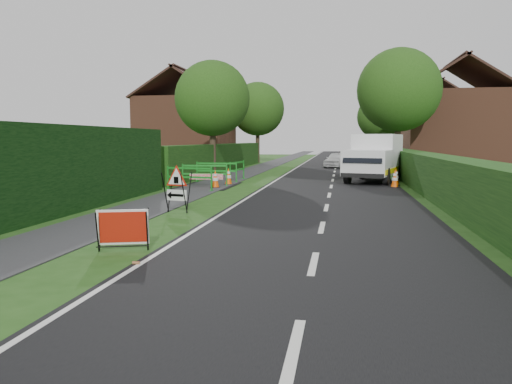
{
  "coord_description": "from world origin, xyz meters",
  "views": [
    {
      "loc": [
        2.93,
        -10.74,
        2.09
      ],
      "look_at": [
        0.71,
        2.18,
        0.71
      ],
      "focal_mm": 35.0,
      "sensor_mm": 36.0,
      "label": 1
    }
  ],
  "objects": [
    {
      "name": "red_rect_sign",
      "position": [
        -1.05,
        -2.15,
        0.45
      ],
      "size": [
        1.05,
        0.81,
        0.79
      ],
      "rotation": [
        0.0,
        0.0,
        0.31
      ],
      "color": "black",
      "rests_on": "ground"
    },
    {
      "name": "road_surface",
      "position": [
        2.5,
        35.0,
        0.0
      ],
      "size": [
        6.0,
        90.0,
        0.02
      ],
      "primitive_type": "cube",
      "color": "black",
      "rests_on": "ground"
    },
    {
      "name": "ped_barrier_0",
      "position": [
        -3.23,
        8.95,
        0.63
      ],
      "size": [
        2.09,
        0.7,
        1.0
      ],
      "rotation": [
        0.0,
        0.0,
        -0.17
      ],
      "color": "#167C1E",
      "rests_on": "ground"
    },
    {
      "name": "footpath",
      "position": [
        -3.0,
        35.0,
        0.01
      ],
      "size": [
        2.0,
        90.0,
        0.02
      ],
      "primitive_type": "cube",
      "color": "#2D2D30",
      "rests_on": "ground"
    },
    {
      "name": "redwhite_plank",
      "position": [
        -2.98,
        10.65,
        0.0
      ],
      "size": [
        1.5,
        0.2,
        0.25
      ],
      "primitive_type": "cube",
      "rotation": [
        0.0,
        0.0,
        0.1
      ],
      "color": "red",
      "rests_on": "ground"
    },
    {
      "name": "traffic_cone_1",
      "position": [
        5.41,
        12.92,
        0.39
      ],
      "size": [
        0.38,
        0.38,
        0.79
      ],
      "color": "black",
      "rests_on": "ground"
    },
    {
      "name": "tree_ne",
      "position": [
        6.4,
        22.0,
        5.17
      ],
      "size": [
        5.2,
        5.2,
        7.79
      ],
      "color": "#2D2116",
      "rests_on": "ground"
    },
    {
      "name": "traffic_cone_0",
      "position": [
        5.24,
        11.66,
        0.39
      ],
      "size": [
        0.38,
        0.38,
        0.79
      ],
      "color": "black",
      "rests_on": "ground"
    },
    {
      "name": "hatchback_car",
      "position": [
        2.57,
        27.21,
        0.58
      ],
      "size": [
        2.14,
        3.63,
        1.16
      ],
      "primitive_type": "imported",
      "rotation": [
        0.0,
        0.0,
        -0.24
      ],
      "color": "silver",
      "rests_on": "ground"
    },
    {
      "name": "litter_can",
      "position": [
        -0.42,
        -3.06,
        0.0
      ],
      "size": [
        0.12,
        0.07,
        0.07
      ],
      "primitive_type": "cylinder",
      "rotation": [
        0.0,
        1.57,
        0.0
      ],
      "color": "#BF7F4C",
      "rests_on": "ground"
    },
    {
      "name": "works_van",
      "position": [
        4.55,
        14.74,
        1.25
      ],
      "size": [
        3.24,
        5.49,
        2.36
      ],
      "rotation": [
        0.0,
        0.0,
        -0.26
      ],
      "color": "silver",
      "rests_on": "ground"
    },
    {
      "name": "house_east_b",
      "position": [
        12.0,
        42.0,
        2.9
      ],
      "size": [
        7.5,
        7.4,
        7.88
      ],
      "color": "brown",
      "rests_on": "ground"
    },
    {
      "name": "hedge_west_far",
      "position": [
        -5.0,
        22.0,
        0.0
      ],
      "size": [
        1.0,
        24.0,
        1.8
      ],
      "primitive_type": "cube",
      "color": "#14380F",
      "rests_on": "ground"
    },
    {
      "name": "house_east_a",
      "position": [
        11.0,
        28.0,
        2.9
      ],
      "size": [
        7.5,
        7.4,
        7.88
      ],
      "color": "brown",
      "rests_on": "ground"
    },
    {
      "name": "tree_nw",
      "position": [
        -4.6,
        18.0,
        4.48
      ],
      "size": [
        4.4,
        4.4,
        6.7
      ],
      "color": "#2D2116",
      "rests_on": "ground"
    },
    {
      "name": "tree_fe",
      "position": [
        6.4,
        38.0,
        4.22
      ],
      "size": [
        4.2,
        4.2,
        6.33
      ],
      "color": "#2D2116",
      "rests_on": "ground"
    },
    {
      "name": "ground",
      "position": [
        0.0,
        0.0,
        0.0
      ],
      "size": [
        120.0,
        120.0,
        0.0
      ],
      "primitive_type": "plane",
      "color": "#224B15",
      "rests_on": "ground"
    },
    {
      "name": "house_west",
      "position": [
        -10.0,
        30.0,
        2.9
      ],
      "size": [
        7.5,
        7.4,
        7.88
      ],
      "color": "brown",
      "rests_on": "ground"
    },
    {
      "name": "hedge_east",
      "position": [
        6.5,
        16.0,
        0.0
      ],
      "size": [
        1.2,
        50.0,
        1.5
      ],
      "primitive_type": "cube",
      "color": "#14380F",
      "rests_on": "ground"
    },
    {
      "name": "ped_barrier_2",
      "position": [
        -3.15,
        13.16,
        0.63
      ],
      "size": [
        2.06,
        0.35,
        1.0
      ],
      "rotation": [
        0.0,
        0.0,
        0.0
      ],
      "color": "#167C1E",
      "rests_on": "ground"
    },
    {
      "name": "traffic_cone_3",
      "position": [
        -2.46,
        10.23,
        0.39
      ],
      "size": [
        0.38,
        0.38,
        0.79
      ],
      "color": "black",
      "rests_on": "ground"
    },
    {
      "name": "ped_barrier_1",
      "position": [
        -3.15,
        10.99,
        0.63
      ],
      "size": [
        2.09,
        0.62,
        1.0
      ],
      "rotation": [
        0.0,
        0.0,
        0.14
      ],
      "color": "#167C1E",
      "rests_on": "ground"
    },
    {
      "name": "hedge_west_near",
      "position": [
        -5.0,
        0.0,
        0.0
      ],
      "size": [
        1.1,
        18.0,
        2.5
      ],
      "primitive_type": "cube",
      "color": "black",
      "rests_on": "ground"
    },
    {
      "name": "traffic_cone_2",
      "position": [
        5.21,
        15.97,
        0.39
      ],
      "size": [
        0.38,
        0.38,
        0.79
      ],
      "color": "black",
      "rests_on": "ground"
    },
    {
      "name": "tree_fw",
      "position": [
        -4.6,
        34.0,
        4.83
      ],
      "size": [
        4.8,
        4.8,
        7.24
      ],
      "color": "#2D2116",
      "rests_on": "ground"
    },
    {
      "name": "traffic_cone_4",
      "position": [
        -2.24,
        11.82,
        0.39
      ],
      "size": [
        0.38,
        0.38,
        0.79
      ],
      "color": "black",
      "rests_on": "ground"
    },
    {
      "name": "ped_barrier_3",
      "position": [
        -2.33,
        14.23,
        0.63
      ],
      "size": [
        0.64,
        2.09,
        1.0
      ],
      "rotation": [
        0.0,
        0.0,
        1.43
      ],
      "color": "#167C1E",
      "rests_on": "ground"
    },
    {
      "name": "triangle_sign",
      "position": [
        -1.71,
        2.77,
        0.8
      ],
      "size": [
        0.94,
        0.94,
        1.15
      ],
      "rotation": [
        0.0,
        0.0,
        -0.23
      ],
      "color": "black",
      "rests_on": "ground"
    }
  ]
}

